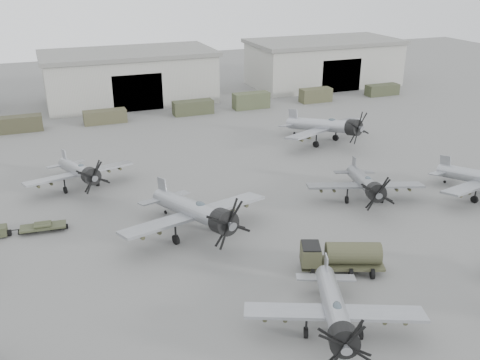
# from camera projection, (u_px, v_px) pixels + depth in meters

# --- Properties ---
(ground) EXTENTS (220.00, 220.00, 0.00)m
(ground) POSITION_uv_depth(u_px,v_px,m) (284.00, 289.00, 40.29)
(ground) COLOR slate
(ground) RESTS_ON ground
(hangar_center) EXTENTS (29.00, 14.80, 8.70)m
(hangar_center) POSITION_uv_depth(u_px,v_px,m) (130.00, 76.00, 92.00)
(hangar_center) COLOR #A8A79E
(hangar_center) RESTS_ON ground
(hangar_right) EXTENTS (29.00, 14.80, 8.70)m
(hangar_right) POSITION_uv_depth(u_px,v_px,m) (323.00, 62.00, 104.69)
(hangar_right) COLOR #A8A79E
(hangar_right) RESTS_ON ground
(support_truck_2) EXTENTS (6.65, 2.20, 2.26)m
(support_truck_2) POSITION_uv_depth(u_px,v_px,m) (18.00, 124.00, 76.78)
(support_truck_2) COLOR #393825
(support_truck_2) RESTS_ON ground
(support_truck_3) EXTENTS (6.36, 2.20, 1.97)m
(support_truck_3) POSITION_uv_depth(u_px,v_px,m) (105.00, 117.00, 80.93)
(support_truck_3) COLOR #46442D
(support_truck_3) RESTS_ON ground
(support_truck_4) EXTENTS (6.43, 2.20, 2.20)m
(support_truck_4) POSITION_uv_depth(u_px,v_px,m) (193.00, 107.00, 85.52)
(support_truck_4) COLOR #3B3F29
(support_truck_4) RESTS_ON ground
(support_truck_5) EXTENTS (6.06, 2.20, 2.63)m
(support_truck_5) POSITION_uv_depth(u_px,v_px,m) (251.00, 101.00, 88.79)
(support_truck_5) COLOR #444A30
(support_truck_5) RESTS_ON ground
(support_truck_6) EXTENTS (5.56, 2.20, 2.37)m
(support_truck_6) POSITION_uv_depth(u_px,v_px,m) (316.00, 95.00, 92.90)
(support_truck_6) COLOR #45452D
(support_truck_6) RESTS_ON ground
(support_truck_7) EXTENTS (6.19, 2.20, 1.97)m
(support_truck_7) POSITION_uv_depth(u_px,v_px,m) (382.00, 90.00, 97.57)
(support_truck_7) COLOR #383D28
(support_truck_7) RESTS_ON ground
(aircraft_near_1) EXTENTS (11.60, 10.50, 4.73)m
(aircraft_near_1) POSITION_uv_depth(u_px,v_px,m) (335.00, 311.00, 34.25)
(aircraft_near_1) COLOR #999BA1
(aircraft_near_1) RESTS_ON ground
(aircraft_mid_1) EXTENTS (14.10, 12.69, 5.62)m
(aircraft_mid_1) POSITION_uv_depth(u_px,v_px,m) (197.00, 212.00, 46.84)
(aircraft_mid_1) COLOR #92959A
(aircraft_mid_1) RESTS_ON ground
(aircraft_mid_2) EXTENTS (11.75, 10.59, 4.73)m
(aircraft_mid_2) POSITION_uv_depth(u_px,v_px,m) (366.00, 184.00, 53.74)
(aircraft_mid_2) COLOR gray
(aircraft_mid_2) RESTS_ON ground
(aircraft_far_0) EXTENTS (11.77, 10.59, 4.68)m
(aircraft_far_0) POSITION_uv_depth(u_px,v_px,m) (80.00, 171.00, 56.95)
(aircraft_far_0) COLOR #96989E
(aircraft_far_0) RESTS_ON ground
(aircraft_far_1) EXTENTS (13.66, 12.34, 5.53)m
(aircraft_far_1) POSITION_uv_depth(u_px,v_px,m) (328.00, 126.00, 71.05)
(aircraft_far_1) COLOR #9D9FA6
(aircraft_far_1) RESTS_ON ground
(fuel_tanker) EXTENTS (6.84, 4.39, 2.51)m
(fuel_tanker) POSITION_uv_depth(u_px,v_px,m) (341.00, 255.00, 42.13)
(fuel_tanker) COLOR #3E3F29
(fuel_tanker) RESTS_ON ground
(tug_trailer) EXTENTS (7.04, 1.89, 1.40)m
(tug_trailer) POSITION_uv_depth(u_px,v_px,m) (14.00, 230.00, 48.08)
(tug_trailer) COLOR #383C27
(tug_trailer) RESTS_ON ground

